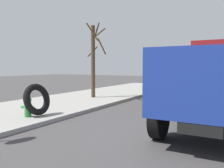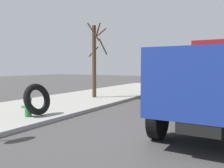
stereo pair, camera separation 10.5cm
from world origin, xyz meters
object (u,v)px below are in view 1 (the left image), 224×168
fire_hydrant (28,106)px  loose_tire (37,99)px  dump_truck_green (194,71)px  bare_tree (94,59)px  dump_truck_blue (220,77)px

fire_hydrant → loose_tire: 0.40m
loose_tire → dump_truck_green: dump_truck_green is taller
bare_tree → dump_truck_blue: bearing=-114.1°
fire_hydrant → dump_truck_blue: (2.67, -6.10, 1.06)m
fire_hydrant → dump_truck_green: size_ratio=0.11×
loose_tire → bare_tree: 5.88m
fire_hydrant → bare_tree: bare_tree is taller
dump_truck_blue → bare_tree: 7.81m
loose_tire → bare_tree: bare_tree is taller
loose_tire → fire_hydrant: bearing=157.4°
bare_tree → dump_truck_green: bearing=-39.1°
dump_truck_green → bare_tree: 7.37m
dump_truck_green → fire_hydrant: bearing=162.5°
loose_tire → bare_tree: bearing=11.5°
bare_tree → fire_hydrant: bearing=-170.4°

